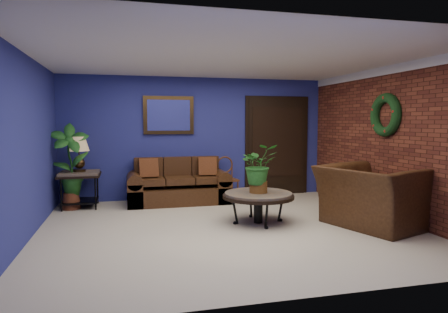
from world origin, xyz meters
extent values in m
plane|color=beige|center=(0.00, 0.00, 0.00)|extent=(5.50, 5.50, 0.00)
cube|color=navy|center=(0.00, 2.50, 1.25)|extent=(5.50, 0.04, 2.50)
cube|color=navy|center=(-2.75, 0.00, 1.25)|extent=(0.04, 5.00, 2.50)
cube|color=brown|center=(2.75, 0.00, 1.25)|extent=(0.04, 5.00, 2.50)
cube|color=white|center=(0.00, 0.00, 2.50)|extent=(5.50, 5.00, 0.02)
cube|color=white|center=(2.72, 0.00, 2.43)|extent=(0.03, 5.00, 0.14)
cube|color=#433016|center=(-0.60, 2.46, 1.72)|extent=(1.02, 0.06, 0.77)
cube|color=black|center=(1.75, 2.47, 1.05)|extent=(1.44, 0.06, 2.18)
torus|color=black|center=(2.69, 0.05, 1.70)|extent=(0.16, 0.72, 0.72)
cube|color=#452913|center=(-0.47, 2.00, 0.16)|extent=(1.97, 0.85, 0.32)
cube|color=#452913|center=(-0.47, 2.31, 0.46)|extent=(1.68, 0.23, 0.81)
cube|color=#452913|center=(-1.03, 1.95, 0.46)|extent=(0.54, 0.58, 0.13)
cube|color=#452913|center=(-0.47, 1.95, 0.46)|extent=(0.54, 0.58, 0.13)
cube|color=#452913|center=(0.09, 1.95, 0.46)|extent=(0.54, 0.58, 0.13)
cube|color=#452913|center=(-1.31, 2.00, 0.22)|extent=(0.29, 0.85, 0.45)
cube|color=#452913|center=(0.37, 2.00, 0.22)|extent=(0.29, 0.85, 0.45)
cube|color=brown|center=(-1.05, 1.98, 0.71)|extent=(0.36, 0.11, 0.36)
cube|color=brown|center=(0.10, 1.98, 0.71)|extent=(0.36, 0.11, 0.36)
cylinder|color=#4C4743|center=(0.54, 0.17, 0.46)|extent=(1.06, 1.06, 0.05)
cylinder|color=black|center=(0.54, 0.17, 0.42)|extent=(1.12, 1.12, 0.05)
cylinder|color=black|center=(0.54, 0.17, 0.22)|extent=(0.14, 0.14, 0.43)
cube|color=#4C4743|center=(-2.30, 2.05, 0.64)|extent=(0.69, 0.69, 0.05)
cube|color=black|center=(-2.30, 2.05, 0.60)|extent=(0.73, 0.73, 0.04)
cube|color=black|center=(-2.30, 2.05, 0.12)|extent=(0.62, 0.62, 0.03)
cylinder|color=black|center=(-2.59, 1.76, 0.32)|extent=(0.03, 0.03, 0.64)
cylinder|color=black|center=(-2.01, 1.76, 0.32)|extent=(0.03, 0.03, 0.64)
cylinder|color=black|center=(-2.59, 2.34, 0.32)|extent=(0.03, 0.03, 0.64)
cylinder|color=black|center=(-2.01, 2.34, 0.32)|extent=(0.03, 0.03, 0.64)
cylinder|color=#433016|center=(-2.30, 2.05, 0.69)|extent=(0.23, 0.23, 0.05)
sphere|color=#433016|center=(-2.30, 2.05, 0.80)|extent=(0.21, 0.21, 0.21)
cylinder|color=#433016|center=(-2.30, 2.05, 0.97)|extent=(0.02, 0.02, 0.26)
cone|color=tan|center=(-2.30, 2.05, 1.16)|extent=(0.38, 0.38, 0.26)
cube|color=#5B2D1A|center=(0.53, 2.05, 0.41)|extent=(0.41, 0.41, 0.04)
torus|color=#5B2D1A|center=(0.51, 2.22, 0.71)|extent=(0.36, 0.07, 0.35)
cylinder|color=#5B2D1A|center=(0.39, 1.87, 0.20)|extent=(0.03, 0.03, 0.39)
cylinder|color=#5B2D1A|center=(0.70, 1.91, 0.20)|extent=(0.03, 0.03, 0.39)
cylinder|color=#5B2D1A|center=(0.35, 2.19, 0.20)|extent=(0.03, 0.03, 0.39)
cylinder|color=#5B2D1A|center=(0.67, 2.23, 0.20)|extent=(0.03, 0.03, 0.39)
imported|color=#452913|center=(2.15, -0.46, 0.46)|extent=(1.63, 1.74, 0.92)
cylinder|color=brown|center=(0.54, 0.17, 0.57)|extent=(0.28, 0.28, 0.18)
imported|color=#1D571B|center=(0.54, 0.17, 0.93)|extent=(0.57, 0.50, 0.63)
cylinder|color=brown|center=(2.35, 0.88, 0.10)|extent=(0.26, 0.26, 0.20)
imported|color=#1D571B|center=(2.35, 0.88, 0.48)|extent=(0.39, 0.33, 0.66)
cylinder|color=brown|center=(-2.45, 1.95, 0.15)|extent=(0.34, 0.34, 0.30)
imported|color=#1D571B|center=(-2.45, 1.95, 0.91)|extent=(0.75, 0.56, 1.32)
camera|label=1|loc=(-1.48, -5.69, 1.59)|focal=32.00mm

